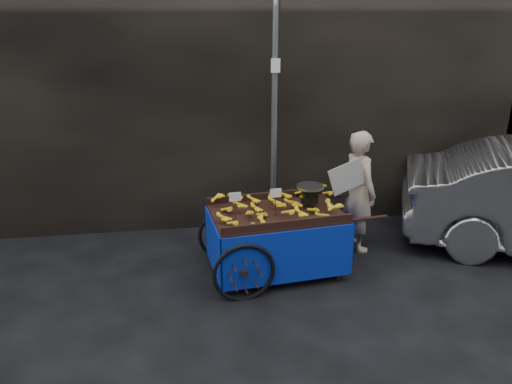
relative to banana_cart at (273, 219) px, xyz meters
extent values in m
plane|color=black|center=(-0.09, -0.14, -0.72)|extent=(80.00, 80.00, 0.00)
cube|color=black|center=(-1.09, 2.46, 1.78)|extent=(11.00, 2.00, 5.00)
cylinder|color=slate|center=(0.21, 1.16, 1.28)|extent=(0.08, 0.08, 4.00)
cube|color=white|center=(0.21, 1.11, 1.68)|extent=(0.12, 0.02, 0.18)
cube|color=black|center=(0.05, 0.01, 0.05)|extent=(1.65, 1.14, 0.06)
cube|color=black|center=(0.00, 0.46, 0.12)|extent=(1.54, 0.22, 0.10)
cube|color=black|center=(0.10, -0.45, 0.12)|extent=(1.54, 0.22, 0.10)
cube|color=black|center=(0.77, -0.30, -0.34)|extent=(0.05, 0.05, 0.77)
cube|color=black|center=(0.68, 0.47, -0.34)|extent=(0.05, 0.05, 0.77)
cylinder|color=black|center=(1.10, -0.26, 0.05)|extent=(0.49, 0.09, 0.04)
cylinder|color=black|center=(1.01, 0.51, 0.05)|extent=(0.49, 0.09, 0.04)
torus|color=black|center=(-0.42, -0.58, -0.38)|extent=(0.73, 0.13, 0.73)
torus|color=black|center=(-0.54, 0.46, -0.38)|extent=(0.73, 0.13, 0.73)
cylinder|color=black|center=(-0.48, -0.06, -0.38)|extent=(0.17, 1.08, 0.05)
cube|color=navy|center=(0.11, -0.49, -0.28)|extent=(1.58, 0.20, 0.66)
cube|color=navy|center=(-0.01, 0.50, -0.28)|extent=(1.58, 0.20, 0.66)
cube|color=navy|center=(-0.73, -0.09, -0.28)|extent=(0.14, 1.00, 0.66)
cube|color=navy|center=(0.83, 0.10, -0.28)|extent=(0.14, 1.00, 0.66)
cube|color=black|center=(0.48, 0.10, 0.22)|extent=(0.19, 0.15, 0.15)
cylinder|color=silver|center=(0.48, 0.10, 0.35)|extent=(0.37, 0.37, 0.03)
cube|color=white|center=(-0.47, -0.16, 0.37)|extent=(0.14, 0.03, 0.11)
cube|color=white|center=(0.01, -0.11, 0.37)|extent=(0.14, 0.03, 0.11)
imported|color=tan|center=(1.25, 0.51, 0.10)|extent=(0.55, 0.69, 1.64)
cube|color=beige|center=(1.03, 0.32, 0.38)|extent=(0.58, 0.11, 0.50)
ellipsoid|color=#1747AF|center=(0.87, 0.24, -0.59)|extent=(0.29, 0.23, 0.26)
camera|label=1|loc=(-0.97, -5.43, 2.42)|focal=35.00mm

